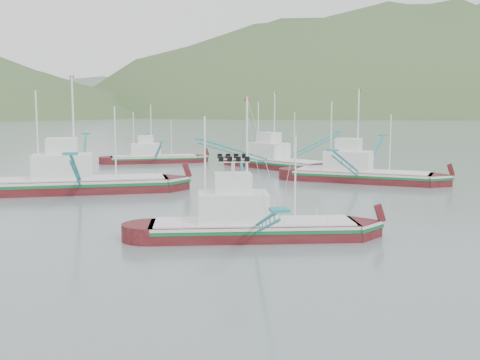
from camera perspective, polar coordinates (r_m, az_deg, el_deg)
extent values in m
plane|color=slate|center=(35.06, 1.62, -6.42)|extent=(1200.00, 1200.00, 0.00)
cube|color=#490C0F|center=(37.34, 1.31, -5.30)|extent=(13.04, 4.61, 1.70)
cube|color=silver|center=(37.19, 1.31, -4.21)|extent=(12.79, 4.65, 0.19)
cube|color=#0E632B|center=(37.23, 1.31, -4.53)|extent=(12.80, 4.67, 0.19)
cube|color=silver|center=(37.15, 1.31, -3.96)|extent=(12.39, 4.38, 0.10)
cube|color=silver|center=(36.90, -0.66, -2.62)|extent=(4.50, 3.12, 1.87)
cube|color=silver|center=(36.66, -0.66, -0.26)|extent=(2.38, 2.08, 1.19)
cylinder|color=white|center=(36.57, 0.67, 1.87)|extent=(0.14, 0.14, 7.67)
cylinder|color=white|center=(36.51, -3.34, 0.94)|extent=(0.12, 0.12, 6.52)
cylinder|color=white|center=(37.06, 5.26, 0.12)|extent=(0.10, 0.10, 5.37)
cube|color=#490C0F|center=(65.22, 11.43, -0.03)|extent=(14.31, 10.93, 1.93)
cube|color=silver|center=(65.12, 11.45, 0.68)|extent=(14.10, 10.84, 0.21)
cube|color=#0E632B|center=(65.15, 11.45, 0.47)|extent=(14.11, 10.86, 0.21)
cube|color=silver|center=(65.10, 11.46, 0.85)|extent=(13.59, 10.38, 0.12)
cube|color=silver|center=(65.29, 10.23, 1.79)|extent=(5.72, 5.17, 2.12)
cube|color=silver|center=(65.15, 10.27, 3.31)|extent=(3.25, 3.13, 1.35)
cylinder|color=white|center=(64.87, 11.13, 4.64)|extent=(0.15, 0.15, 8.68)
cylinder|color=white|center=(65.53, 8.63, 4.15)|extent=(0.13, 0.13, 7.37)
cylinder|color=white|center=(64.35, 14.05, 3.38)|extent=(0.12, 0.12, 6.07)
cube|color=#490C0F|center=(85.84, -8.11, 1.73)|extent=(12.30, 3.96, 1.62)
cube|color=silver|center=(85.78, -8.12, 2.19)|extent=(12.06, 4.01, 0.18)
cube|color=#0E632B|center=(85.79, -8.12, 2.06)|extent=(12.06, 4.02, 0.18)
cube|color=silver|center=(85.76, -8.12, 2.30)|extent=(11.69, 3.76, 0.10)
cube|color=silver|center=(85.60, -8.94, 2.84)|extent=(4.19, 2.83, 1.78)
cube|color=silver|center=(85.51, -8.96, 3.82)|extent=(2.21, 1.90, 1.13)
cylinder|color=white|center=(85.50, -8.43, 4.69)|extent=(0.13, 0.13, 7.28)
cylinder|color=white|center=(85.37, -10.05, 4.29)|extent=(0.11, 0.11, 6.19)
cylinder|color=white|center=(85.82, -6.53, 4.00)|extent=(0.10, 0.10, 5.09)
cube|color=#490C0F|center=(58.44, -14.79, -0.94)|extent=(16.29, 5.07, 2.15)
cube|color=silver|center=(58.32, -14.82, -0.05)|extent=(15.98, 5.14, 0.24)
cube|color=#0E632B|center=(58.35, -14.81, -0.31)|extent=(15.98, 5.17, 0.24)
cube|color=silver|center=(58.29, -14.83, 0.16)|extent=(15.48, 4.82, 0.13)
cube|color=silver|center=(58.27, -16.45, 1.22)|extent=(5.53, 3.69, 2.36)
cube|color=silver|center=(58.11, -16.51, 3.11)|extent=(2.90, 2.50, 1.50)
cylinder|color=white|center=(57.95, -15.51, 4.84)|extent=(0.17, 0.17, 9.66)
cylinder|color=white|center=(58.25, -18.66, 4.02)|extent=(0.15, 0.15, 8.21)
cylinder|color=white|center=(57.93, -11.75, 3.51)|extent=(0.13, 0.13, 6.76)
cube|color=#490C0F|center=(77.52, 3.52, 1.23)|extent=(11.41, 14.08, 1.93)
cube|color=silver|center=(77.43, 3.53, 1.83)|extent=(11.31, 13.89, 0.21)
cube|color=#0E632B|center=(77.46, 3.53, 1.66)|extent=(11.32, 13.90, 0.21)
cube|color=silver|center=(77.42, 3.53, 1.98)|extent=(10.84, 13.38, 0.12)
cube|color=silver|center=(78.31, 2.75, 2.78)|extent=(5.28, 5.72, 2.12)
cube|color=silver|center=(78.19, 2.76, 4.05)|extent=(3.17, 3.27, 1.35)
cylinder|color=white|center=(77.47, 3.29, 5.16)|extent=(0.15, 0.15, 8.68)
cylinder|color=white|center=(79.48, 1.74, 4.75)|extent=(0.13, 0.13, 7.37)
cylinder|color=white|center=(75.29, 5.18, 4.09)|extent=(0.12, 0.12, 6.07)
ellipsoid|color=#3C572C|center=(525.01, 18.67, 5.94)|extent=(684.00, 432.00, 306.00)
ellipsoid|color=slate|center=(594.62, -5.96, 6.39)|extent=(960.00, 400.00, 240.00)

